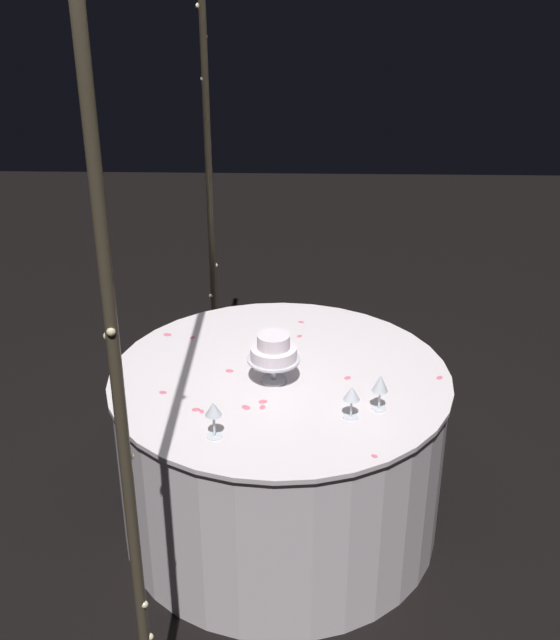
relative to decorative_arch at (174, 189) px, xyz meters
The scene contains 25 objects.
ground_plane 1.65m from the decorative_arch, 89.85° to the right, with size 12.00×12.00×0.00m, color black.
decorative_arch is the anchor object (origin of this frame).
main_table 1.27m from the decorative_arch, 89.85° to the right, with size 1.46×1.46×0.79m.
tiered_cake 0.77m from the decorative_arch, 97.46° to the right, with size 0.22×0.22×0.22m.
wine_glass_0 1.10m from the decorative_arch, 107.85° to the right, with size 0.06×0.06×0.15m.
wine_glass_1 1.04m from the decorative_arch, 115.00° to the right, with size 0.06×0.06×0.14m.
wine_glass_2 0.86m from the decorative_arch, 159.73° to the right, with size 0.06×0.06×0.15m.
rose_petal_0 1.06m from the decorative_arch, 91.78° to the right, with size 0.03×0.02×0.00m, color #EA6B84.
rose_petal_1 1.07m from the decorative_arch, 44.10° to the right, with size 0.03×0.02×0.00m, color #EA6B84.
rose_petal_2 0.86m from the decorative_arch, 164.37° to the right, with size 0.03×0.02×0.00m, color #EA6B84.
rose_petal_3 0.90m from the decorative_arch, 133.75° to the right, with size 0.04×0.03×0.00m, color #EA6B84.
rose_petal_4 0.92m from the decorative_arch, 127.47° to the right, with size 0.03×0.02×0.00m, color #EA6B84.
rose_petal_5 1.35m from the decorative_arch, 90.48° to the right, with size 0.03×0.02×0.00m, color #EA6B84.
rose_petal_6 0.83m from the decorative_arch, 156.10° to the left, with size 0.03×0.02×0.00m, color #EA6B84.
rose_petal_7 0.87m from the decorative_arch, ahead, with size 0.03×0.02×0.00m, color #EA6B84.
rose_petal_8 1.01m from the decorative_arch, 53.55° to the right, with size 0.03×0.02×0.00m, color #EA6B84.
rose_petal_9 0.89m from the decorative_arch, 20.68° to the left, with size 0.04×0.03×0.00m, color #EA6B84.
rose_petal_10 0.91m from the decorative_arch, 122.82° to the right, with size 0.04×0.03×0.00m, color #EA6B84.
rose_petal_11 0.92m from the decorative_arch, 62.28° to the right, with size 0.03×0.02×0.00m, color #EA6B84.
rose_petal_12 0.86m from the decorative_arch, 79.67° to the right, with size 0.04×0.03×0.00m, color #EA6B84.
rose_petal_13 0.94m from the decorative_arch, 56.78° to the right, with size 0.02×0.02×0.00m, color #EA6B84.
rose_petal_14 1.25m from the decorative_arch, 127.13° to the right, with size 0.03×0.02×0.00m, color #EA6B84.
rose_petal_15 0.87m from the decorative_arch, 160.75° to the right, with size 0.03×0.02×0.00m, color #EA6B84.
rose_petal_16 0.83m from the decorative_arch, 82.91° to the right, with size 0.03×0.02×0.00m, color #EA6B84.
rose_petal_17 0.93m from the decorative_arch, 82.03° to the right, with size 0.03×0.02×0.00m, color #EA6B84.
Camera 1 is at (-2.91, -0.08, 2.48)m, focal length 44.20 mm.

